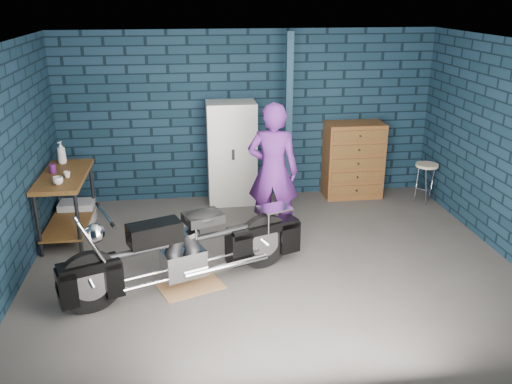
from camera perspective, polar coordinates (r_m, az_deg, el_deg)
ground at (r=6.90m, az=1.71°, el=-7.54°), size 6.00×6.00×0.00m
room_walls at (r=6.78m, az=1.13°, el=9.08°), size 6.02×5.01×2.71m
support_post at (r=8.33m, az=3.43°, el=7.29°), size 0.10×0.10×2.70m
workbench at (r=7.93m, az=-19.25°, el=-1.31°), size 0.60×1.40×0.91m
drip_mat at (r=6.47m, az=-6.99°, el=-9.69°), size 0.85×0.75×0.01m
motorcycle at (r=6.22m, az=-7.20°, el=-5.37°), size 2.55×1.52×1.09m
person at (r=7.31m, az=1.79°, el=2.17°), size 0.78×0.61×1.89m
storage_bin at (r=8.48m, az=-18.26°, el=-1.95°), size 0.50×0.36×0.31m
locker at (r=8.62m, az=-2.58°, el=4.10°), size 0.76×0.55×1.64m
tool_chest at (r=9.06m, az=10.21°, el=3.32°), size 0.93×0.52×1.24m
shop_stool at (r=9.14m, az=17.37°, el=0.88°), size 0.43×0.43×0.65m
cup_a at (r=7.36m, az=-20.12°, el=1.13°), size 0.13×0.13×0.10m
cup_b at (r=7.60m, az=-19.27°, el=1.75°), size 0.11×0.11×0.08m
mug_purple at (r=7.86m, az=-20.61°, el=2.33°), size 0.11×0.11×0.12m
bottle at (r=8.23m, az=-19.80°, el=3.94°), size 0.16×0.16×0.32m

